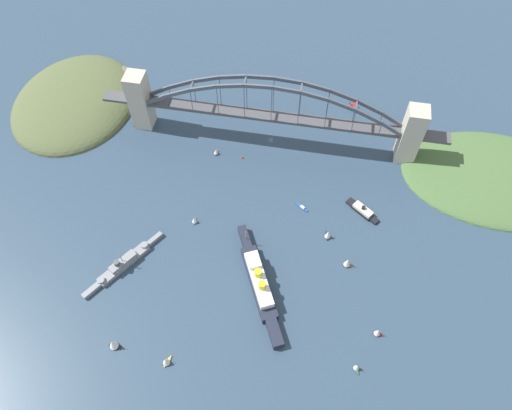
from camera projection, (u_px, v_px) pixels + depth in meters
The scene contains 18 objects.
ground_plane at pixel (271, 139), 441.79m from camera, with size 1400.00×1400.00×0.00m, color #2D4256.
harbor_arch_bridge at pixel (272, 116), 416.87m from camera, with size 301.09×17.52×68.32m.
headland_west_shore at pixel (498, 178), 416.88m from camera, with size 160.79×107.08×17.44m.
headland_east_shore at pixel (78, 102), 469.25m from camera, with size 116.13×138.40×30.85m.
ocean_liner at pixel (259, 282), 355.44m from camera, with size 49.78×92.68×18.19m.
naval_cruiser at pixel (123, 264), 366.74m from camera, with size 44.20×64.28×17.34m.
harbor_ferry_steamer at pixel (362, 210), 395.35m from camera, with size 28.10×23.07×7.34m.
seaplane_taxiing_near_bridge at pixel (353, 105), 463.34m from camera, with size 7.69×11.87×5.22m.
small_boat_0 at pixel (166, 361), 324.53m from camera, with size 5.97×8.44×8.32m.
small_boat_1 at pixel (216, 152), 429.49m from camera, with size 4.30×6.68×6.53m.
small_boat_2 at pixel (348, 262), 365.60m from camera, with size 9.05×5.84×10.23m.
small_boat_3 at pixel (194, 220), 388.55m from camera, with size 4.14×7.39×7.26m.
small_boat_4 at pixel (113, 344), 330.13m from camera, with size 10.89×6.35×10.66m.
small_boat_5 at pixel (328, 234), 379.70m from camera, with size 5.34×8.11×9.77m.
small_boat_6 at pixel (357, 367), 322.47m from camera, with size 4.90×6.38×8.10m.
small_boat_7 at pixel (378, 332), 335.75m from camera, with size 7.75×4.69×8.62m.
small_boat_8 at pixel (302, 207), 398.94m from camera, with size 11.49×8.50×1.81m.
channel_marker_buoy at pixel (242, 157), 428.40m from camera, with size 2.20×2.20×2.75m.
Camera 1 is at (-38.12, 296.62, 330.91)m, focal length 34.09 mm.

